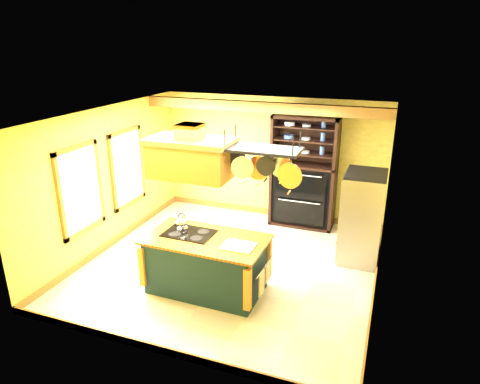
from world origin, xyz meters
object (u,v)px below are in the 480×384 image
Objects in this scene: pot_rack at (263,158)px; refrigerator at (361,220)px; range_hood at (191,156)px; kitchen_island at (206,263)px; hutch at (303,184)px.

refrigerator is at bearing 55.69° from pot_rack.
kitchen_island is at bearing 0.22° from range_hood.
refrigerator is at bearing 41.77° from kitchen_island.
refrigerator is at bearing -43.20° from hutch.
range_hood is 3.56m from hutch.
pot_rack is (1.11, 0.00, 0.07)m from range_hood.
pot_rack is (0.92, -0.00, 1.82)m from kitchen_island.
refrigerator is (2.40, 1.88, -1.43)m from range_hood.
hutch is at bearing 90.82° from pot_rack.
pot_rack is at bearing -124.31° from refrigerator.
pot_rack is 2.73m from refrigerator.
pot_rack is at bearing 1.20° from kitchen_island.
pot_rack reaches higher than refrigerator.
range_hood reaches higher than kitchen_island.
refrigerator is at bearing 38.12° from range_hood.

